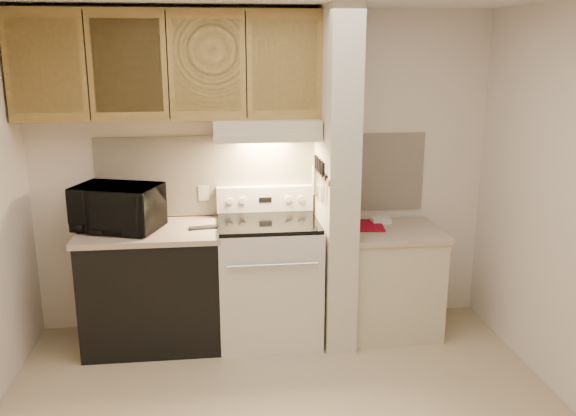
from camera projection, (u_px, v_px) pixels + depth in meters
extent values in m
cube|color=white|center=(264.00, 172.00, 4.83)|extent=(3.60, 2.50, 0.02)
cube|color=white|center=(264.00, 174.00, 4.82)|extent=(2.60, 0.02, 0.63)
cube|color=silver|center=(269.00, 281.00, 4.70)|extent=(0.76, 0.65, 0.92)
cube|color=black|center=(273.00, 292.00, 4.38)|extent=(0.50, 0.01, 0.30)
cylinder|color=silver|center=(273.00, 265.00, 4.29)|extent=(0.65, 0.02, 0.02)
cube|color=black|center=(268.00, 222.00, 4.58)|extent=(0.74, 0.64, 0.03)
cube|color=silver|center=(265.00, 199.00, 4.82)|extent=(0.76, 0.08, 0.20)
cube|color=black|center=(265.00, 200.00, 4.78)|extent=(0.10, 0.01, 0.04)
cylinder|color=silver|center=(230.00, 201.00, 4.75)|extent=(0.05, 0.02, 0.05)
cylinder|color=silver|center=(242.00, 201.00, 4.76)|extent=(0.05, 0.02, 0.05)
cylinder|color=silver|center=(288.00, 199.00, 4.80)|extent=(0.05, 0.02, 0.05)
cylinder|color=silver|center=(301.00, 199.00, 4.81)|extent=(0.05, 0.02, 0.05)
cube|color=black|center=(153.00, 289.00, 4.61)|extent=(1.00, 0.63, 0.87)
cube|color=#BDA892|center=(150.00, 232.00, 4.50)|extent=(1.04, 0.67, 0.04)
cube|color=black|center=(204.00, 228.00, 4.50)|extent=(0.22, 0.10, 0.01)
cylinder|color=#206967|center=(117.00, 227.00, 4.36)|extent=(0.10, 0.10, 0.10)
cube|color=beige|center=(204.00, 193.00, 4.79)|extent=(0.08, 0.01, 0.12)
imported|color=black|center=(118.00, 208.00, 4.45)|extent=(0.70, 0.58, 0.33)
cube|color=beige|center=(336.00, 180.00, 4.55)|extent=(0.22, 0.70, 2.50)
cube|color=olive|center=(321.00, 174.00, 4.53)|extent=(0.01, 0.70, 0.04)
cube|color=black|center=(321.00, 172.00, 4.47)|extent=(0.02, 0.42, 0.04)
cube|color=silver|center=(323.00, 190.00, 4.34)|extent=(0.01, 0.03, 0.16)
cylinder|color=black|center=(323.00, 170.00, 4.31)|extent=(0.02, 0.02, 0.10)
cube|color=silver|center=(321.00, 189.00, 4.42)|extent=(0.01, 0.04, 0.18)
cylinder|color=black|center=(321.00, 168.00, 4.38)|extent=(0.02, 0.02, 0.10)
cube|color=silver|center=(319.00, 188.00, 4.51)|extent=(0.01, 0.04, 0.20)
cylinder|color=black|center=(319.00, 166.00, 4.46)|extent=(0.02, 0.02, 0.10)
cube|color=silver|center=(318.00, 184.00, 4.56)|extent=(0.01, 0.04, 0.16)
cylinder|color=black|center=(317.00, 163.00, 4.55)|extent=(0.02, 0.02, 0.10)
cube|color=silver|center=(316.00, 182.00, 4.65)|extent=(0.01, 0.04, 0.18)
cylinder|color=black|center=(316.00, 161.00, 4.62)|extent=(0.02, 0.02, 0.10)
cube|color=gray|center=(315.00, 180.00, 4.71)|extent=(0.03, 0.09, 0.22)
cube|color=beige|center=(391.00, 283.00, 4.82)|extent=(0.70, 0.60, 0.81)
cube|color=#BDA892|center=(393.00, 231.00, 4.71)|extent=(0.74, 0.64, 0.04)
cube|color=maroon|center=(367.00, 225.00, 4.78)|extent=(0.28, 0.36, 0.01)
cube|color=white|center=(381.00, 220.00, 4.87)|extent=(0.15, 0.11, 0.04)
cube|color=beige|center=(266.00, 129.00, 4.52)|extent=(0.78, 0.44, 0.15)
cube|color=beige|center=(268.00, 138.00, 4.33)|extent=(0.78, 0.04, 0.06)
cube|color=olive|center=(169.00, 65.00, 4.37)|extent=(2.18, 0.33, 0.77)
cube|color=olive|center=(45.00, 66.00, 4.12)|extent=(0.46, 0.01, 0.63)
cube|color=black|center=(86.00, 66.00, 4.15)|extent=(0.01, 0.01, 0.73)
cube|color=olive|center=(127.00, 66.00, 4.19)|extent=(0.46, 0.01, 0.63)
cube|color=black|center=(168.00, 66.00, 4.22)|extent=(0.01, 0.01, 0.73)
cube|color=olive|center=(207.00, 66.00, 4.25)|extent=(0.46, 0.01, 0.63)
cube|color=black|center=(246.00, 65.00, 4.28)|extent=(0.01, 0.01, 0.73)
cube|color=olive|center=(285.00, 65.00, 4.31)|extent=(0.46, 0.01, 0.63)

